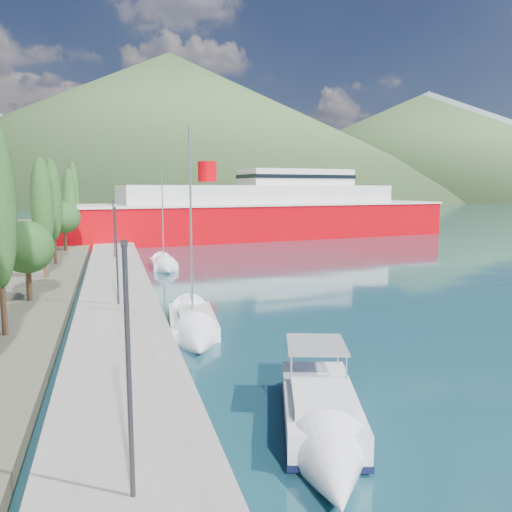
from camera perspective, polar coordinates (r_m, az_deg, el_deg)
name	(u,v)px	position (r m, az deg, el deg)	size (l,w,h in m)	color
ground	(147,218)	(138.35, -12.40, 4.30)	(1400.00, 1400.00, 0.00)	#16404D
quay	(116,277)	(44.47, -15.66, -2.38)	(5.00, 88.00, 0.80)	gray
hills_far	(228,133)	(657.15, -3.23, 13.86)	(1480.00, 900.00, 180.00)	slate
hills_near	(248,135)	(406.87, -0.88, 13.62)	(1010.00, 520.00, 115.00)	#3E5A30
tree_row	(51,210)	(50.64, -22.34, 4.86)	(3.80, 62.89, 11.23)	#47301E
lamp_posts	(116,251)	(32.71, -15.66, 0.56)	(0.15, 43.55, 6.06)	#2D2D33
motor_cruiser	(324,433)	(16.54, 7.82, -19.38)	(4.85, 8.70, 3.08)	black
sailboat_near	(195,332)	(27.32, -7.00, -8.65)	(3.32, 8.78, 12.33)	silver
sailboat_mid	(165,267)	(49.98, -10.32, -1.22)	(2.37, 7.33, 10.77)	silver
ferry	(261,214)	(80.87, 0.58, 4.84)	(64.89, 21.40, 12.65)	#BD0009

